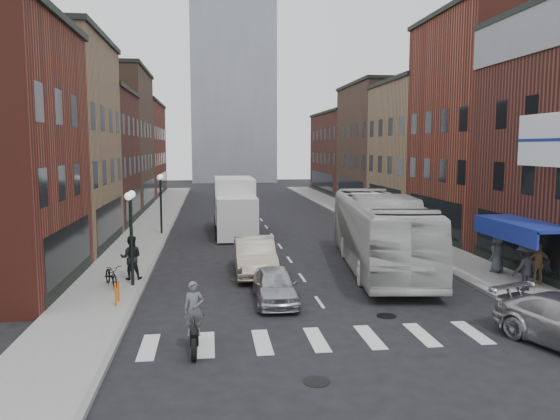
% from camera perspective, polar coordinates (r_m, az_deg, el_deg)
% --- Properties ---
extents(ground, '(160.00, 160.00, 0.00)m').
position_cam_1_polar(ground, '(20.37, 4.72, -10.36)').
color(ground, black).
rests_on(ground, ground).
extents(sidewalk_left, '(3.00, 74.00, 0.15)m').
position_cam_1_polar(sidewalk_left, '(41.69, -13.30, -1.64)').
color(sidewalk_left, gray).
rests_on(sidewalk_left, ground).
extents(sidewalk_right, '(3.00, 74.00, 0.15)m').
position_cam_1_polar(sidewalk_right, '(43.34, 9.66, -1.25)').
color(sidewalk_right, gray).
rests_on(sidewalk_right, ground).
extents(curb_left, '(0.20, 74.00, 0.16)m').
position_cam_1_polar(curb_left, '(41.57, -11.24, -1.72)').
color(curb_left, gray).
rests_on(curb_left, ground).
extents(curb_right, '(0.20, 74.00, 0.16)m').
position_cam_1_polar(curb_right, '(42.94, 7.75, -1.39)').
color(curb_right, gray).
rests_on(curb_right, ground).
extents(crosswalk_stripes, '(12.00, 2.20, 0.01)m').
position_cam_1_polar(crosswalk_stripes, '(17.60, 6.81, -13.17)').
color(crosswalk_stripes, silver).
rests_on(crosswalk_stripes, ground).
extents(bldg_left_mid_a, '(10.30, 10.20, 12.30)m').
position_cam_1_polar(bldg_left_mid_a, '(34.79, -25.72, 6.32)').
color(bldg_left_mid_a, '#A18059').
rests_on(bldg_left_mid_a, ground).
extents(bldg_left_mid_b, '(10.30, 10.20, 10.30)m').
position_cam_1_polar(bldg_left_mid_b, '(44.41, -21.60, 5.14)').
color(bldg_left_mid_b, '#4B221A').
rests_on(bldg_left_mid_b, ground).
extents(bldg_left_far_a, '(10.30, 12.20, 13.30)m').
position_cam_1_polar(bldg_left_far_a, '(55.13, -18.86, 7.01)').
color(bldg_left_far_a, brown).
rests_on(bldg_left_far_a, ground).
extents(bldg_left_far_b, '(10.30, 16.20, 11.30)m').
position_cam_1_polar(bldg_left_far_b, '(68.91, -16.51, 6.11)').
color(bldg_left_far_b, maroon).
rests_on(bldg_left_far_b, ground).
extents(bldg_right_mid_a, '(10.30, 10.20, 14.30)m').
position_cam_1_polar(bldg_right_mid_a, '(38.19, 22.93, 7.92)').
color(bldg_right_mid_a, maroon).
rests_on(bldg_right_mid_a, ground).
extents(bldg_right_mid_b, '(10.30, 10.20, 11.30)m').
position_cam_1_polar(bldg_right_mid_b, '(47.09, 16.70, 6.00)').
color(bldg_right_mid_b, '#A18059').
rests_on(bldg_right_mid_b, ground).
extents(bldg_right_far_a, '(10.30, 12.20, 12.30)m').
position_cam_1_polar(bldg_right_far_a, '(57.32, 12.23, 6.69)').
color(bldg_right_far_a, brown).
rests_on(bldg_right_far_a, ground).
extents(bldg_right_far_b, '(10.30, 16.20, 10.30)m').
position_cam_1_polar(bldg_right_far_b, '(70.68, 8.40, 5.92)').
color(bldg_right_far_b, '#4B221A').
rests_on(bldg_right_far_b, ground).
extents(awning_blue, '(1.80, 5.00, 0.78)m').
position_cam_1_polar(awning_blue, '(25.40, 23.64, -1.44)').
color(awning_blue, navy).
rests_on(awning_blue, ground).
extents(billboard_sign, '(1.52, 3.00, 3.70)m').
position_cam_1_polar(billboard_sign, '(23.31, 25.86, 6.43)').
color(billboard_sign, black).
rests_on(billboard_sign, ground).
extents(distant_tower, '(14.00, 14.00, 50.00)m').
position_cam_1_polar(distant_tower, '(98.98, -5.05, 17.70)').
color(distant_tower, '#9399A0').
rests_on(distant_tower, ground).
extents(streetlamp_near, '(0.32, 1.22, 4.11)m').
position_cam_1_polar(streetlamp_near, '(23.47, -15.32, -1.03)').
color(streetlamp_near, black).
rests_on(streetlamp_near, ground).
extents(streetlamp_far, '(0.32, 1.22, 4.11)m').
position_cam_1_polar(streetlamp_far, '(37.31, -12.37, 1.81)').
color(streetlamp_far, black).
rests_on(streetlamp_far, ground).
extents(bike_rack, '(0.08, 0.68, 0.80)m').
position_cam_1_polar(bike_rack, '(21.33, -16.67, -8.30)').
color(bike_rack, '#D8590C').
rests_on(bike_rack, sidewalk_left).
extents(box_truck, '(2.75, 8.69, 3.78)m').
position_cam_1_polar(box_truck, '(37.43, -4.74, 0.35)').
color(box_truck, white).
rests_on(box_truck, ground).
extents(motorcycle_rider, '(0.58, 2.06, 2.10)m').
position_cam_1_polar(motorcycle_rider, '(16.27, -8.96, -11.22)').
color(motorcycle_rider, black).
rests_on(motorcycle_rider, ground).
extents(transit_bus, '(4.68, 13.40, 3.65)m').
position_cam_1_polar(transit_bus, '(27.08, 10.35, -2.23)').
color(transit_bus, silver).
rests_on(transit_bus, ground).
extents(sedan_left_near, '(1.65, 3.98, 1.35)m').
position_cam_1_polar(sedan_left_near, '(21.07, -0.52, -7.86)').
color(sedan_left_near, '#AFB0B4').
rests_on(sedan_left_near, ground).
extents(sedan_left_far, '(1.86, 5.21, 1.71)m').
position_cam_1_polar(sedan_left_far, '(25.64, -2.66, -4.83)').
color(sedan_left_far, beige).
rests_on(sedan_left_far, ground).
extents(parked_bicycle, '(1.28, 1.86, 0.93)m').
position_cam_1_polar(parked_bicycle, '(23.99, -17.20, -6.51)').
color(parked_bicycle, black).
rests_on(parked_bicycle, sidewalk_left).
extents(ped_left_solo, '(0.95, 0.57, 1.93)m').
position_cam_1_polar(ped_left_solo, '(24.87, -15.30, -4.81)').
color(ped_left_solo, black).
rests_on(ped_left_solo, sidewalk_left).
extents(ped_right_a, '(1.36, 0.97, 1.91)m').
position_cam_1_polar(ped_right_a, '(24.25, 24.21, -5.48)').
color(ped_right_a, black).
rests_on(ped_right_a, sidewalk_right).
extents(ped_right_b, '(1.11, 0.65, 1.79)m').
position_cam_1_polar(ped_right_b, '(25.57, 25.38, -5.07)').
color(ped_right_b, olive).
rests_on(ped_right_b, sidewalk_right).
extents(ped_right_c, '(1.05, 0.95, 1.79)m').
position_cam_1_polar(ped_right_c, '(27.26, 21.76, -4.20)').
color(ped_right_c, '#505356').
rests_on(ped_right_c, sidewalk_right).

